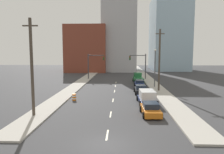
# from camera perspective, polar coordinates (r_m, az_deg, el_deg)

# --- Properties ---
(ground_plane) EXTENTS (200.00, 200.00, 0.00)m
(ground_plane) POSITION_cam_1_polar(r_m,az_deg,el_deg) (17.21, -1.69, -17.31)
(ground_plane) COLOR #38383A
(sidewalk_left) EXTENTS (2.86, 92.45, 0.17)m
(sidewalk_left) POSITION_cam_1_polar(r_m,az_deg,el_deg) (62.96, -5.97, 0.25)
(sidewalk_left) COLOR #ADA89E
(sidewalk_left) RESTS_ON ground
(sidewalk_right) EXTENTS (2.86, 92.45, 0.17)m
(sidewalk_right) POSITION_cam_1_polar(r_m,az_deg,el_deg) (62.68, 8.62, 0.19)
(sidewalk_right) COLOR #ADA89E
(sidewalk_right) RESTS_ON ground
(lane_stripe_at_2m) EXTENTS (0.16, 2.40, 0.01)m
(lane_stripe_at_2m) POSITION_cam_1_polar(r_m,az_deg,el_deg) (19.05, -1.25, -14.86)
(lane_stripe_at_2m) COLOR beige
(lane_stripe_at_2m) RESTS_ON ground
(lane_stripe_at_8m) EXTENTS (0.16, 2.40, 0.01)m
(lane_stripe_at_8m) POSITION_cam_1_polar(r_m,az_deg,el_deg) (24.84, -0.35, -9.70)
(lane_stripe_at_8m) COLOR beige
(lane_stripe_at_8m) RESTS_ON ground
(lane_stripe_at_15m) EXTENTS (0.16, 2.40, 0.01)m
(lane_stripe_at_15m) POSITION_cam_1_polar(r_m,az_deg,el_deg) (31.74, 0.26, -6.10)
(lane_stripe_at_15m) COLOR beige
(lane_stripe_at_15m) RESTS_ON ground
(lane_stripe_at_23m) EXTENTS (0.16, 2.40, 0.01)m
(lane_stripe_at_23m) POSITION_cam_1_polar(r_m,az_deg,el_deg) (38.95, 0.66, -3.73)
(lane_stripe_at_23m) COLOR beige
(lane_stripe_at_23m) RESTS_ON ground
(lane_stripe_at_29m) EXTENTS (0.16, 2.40, 0.01)m
(lane_stripe_at_29m) POSITION_cam_1_polar(r_m,az_deg,el_deg) (44.87, 0.89, -2.36)
(lane_stripe_at_29m) COLOR beige
(lane_stripe_at_29m) RESTS_ON ground
(lane_stripe_at_34m) EXTENTS (0.16, 2.40, 0.01)m
(lane_stripe_at_34m) POSITION_cam_1_polar(r_m,az_deg,el_deg) (50.12, 1.04, -1.42)
(lane_stripe_at_34m) COLOR beige
(lane_stripe_at_34m) RESTS_ON ground
(building_brick_left) EXTENTS (14.00, 16.00, 16.08)m
(building_brick_left) POSITION_cam_1_polar(r_m,az_deg,el_deg) (80.36, -6.39, 7.29)
(building_brick_left) COLOR brown
(building_brick_left) RESTS_ON ground
(building_office_center) EXTENTS (12.00, 20.00, 26.32)m
(building_office_center) POSITION_cam_1_polar(r_m,az_deg,el_deg) (83.66, 1.86, 10.80)
(building_office_center) COLOR #A8A8AD
(building_office_center) RESTS_ON ground
(building_glass_right) EXTENTS (13.00, 20.00, 27.48)m
(building_glass_right) POSITION_cam_1_polar(r_m,az_deg,el_deg) (89.64, 14.58, 10.69)
(building_glass_right) COLOR #99B7CC
(building_glass_right) RESTS_ON ground
(traffic_signal_left) EXTENTS (4.22, 0.35, 6.51)m
(traffic_signal_left) POSITION_cam_1_polar(r_m,az_deg,el_deg) (55.66, -5.06, 3.68)
(traffic_signal_left) COLOR #38383D
(traffic_signal_left) RESTS_ON ground
(traffic_signal_right) EXTENTS (4.22, 0.35, 6.51)m
(traffic_signal_right) POSITION_cam_1_polar(r_m,az_deg,el_deg) (55.43, 7.58, 3.64)
(traffic_signal_right) COLOR #38383D
(traffic_signal_right) RESTS_ON ground
(utility_pole_left_near) EXTENTS (1.60, 0.32, 10.45)m
(utility_pole_left_near) POSITION_cam_1_polar(r_m,az_deg,el_deg) (24.51, -20.21, 2.40)
(utility_pole_left_near) COLOR #473D33
(utility_pole_left_near) RESTS_ON ground
(utility_pole_right_mid) EXTENTS (1.60, 0.32, 10.89)m
(utility_pole_right_mid) POSITION_cam_1_polar(r_m,az_deg,el_deg) (39.14, 12.27, 4.38)
(utility_pole_right_mid) COLOR #473D33
(utility_pole_right_mid) RESTS_ON ground
(traffic_barrel) EXTENTS (0.56, 0.56, 0.95)m
(traffic_barrel) POSITION_cam_1_polar(r_m,az_deg,el_deg) (32.07, -9.86, -5.21)
(traffic_barrel) COLOR orange
(traffic_barrel) RESTS_ON ground
(street_lamp) EXTENTS (0.44, 0.44, 7.54)m
(street_lamp) POSITION_cam_1_polar(r_m,az_deg,el_deg) (43.35, 11.16, 3.07)
(street_lamp) COLOR #4C4C51
(street_lamp) RESTS_ON ground
(sedan_orange) EXTENTS (2.19, 4.37, 1.41)m
(sedan_orange) POSITION_cam_1_polar(r_m,az_deg,el_deg) (24.79, 10.04, -8.30)
(sedan_orange) COLOR orange
(sedan_orange) RESTS_ON ground
(box_truck_navy) EXTENTS (2.60, 5.33, 1.82)m
(box_truck_navy) POSITION_cam_1_polar(r_m,az_deg,el_deg) (30.07, 9.14, -5.20)
(box_truck_navy) COLOR #141E47
(box_truck_navy) RESTS_ON ground
(sedan_black) EXTENTS (2.18, 4.67, 1.44)m
(sedan_black) POSITION_cam_1_polar(r_m,az_deg,el_deg) (37.15, 7.50, -3.27)
(sedan_black) COLOR black
(sedan_black) RESTS_ON ground
(sedan_blue) EXTENTS (2.09, 4.70, 1.42)m
(sedan_blue) POSITION_cam_1_polar(r_m,az_deg,el_deg) (43.93, 7.21, -1.76)
(sedan_blue) COLOR navy
(sedan_blue) RESTS_ON ground
(pickup_truck_green) EXTENTS (2.39, 6.11, 2.15)m
(pickup_truck_green) POSITION_cam_1_polar(r_m,az_deg,el_deg) (50.80, 6.82, -0.38)
(pickup_truck_green) COLOR #1E6033
(pickup_truck_green) RESTS_ON ground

